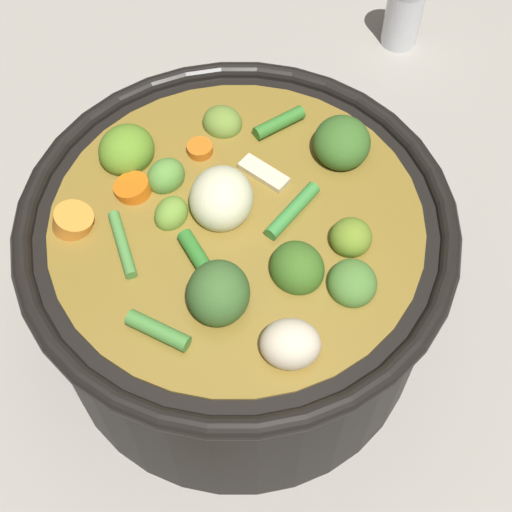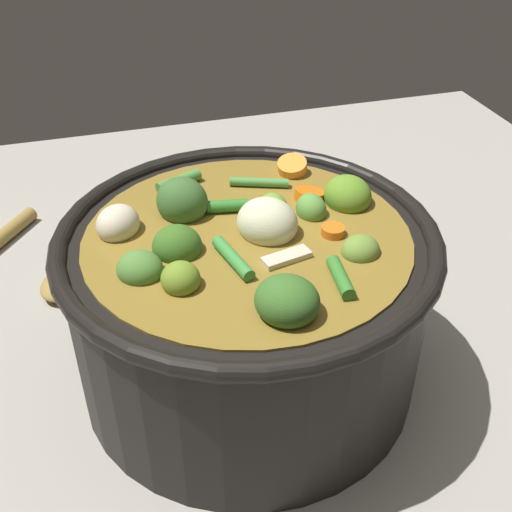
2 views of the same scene
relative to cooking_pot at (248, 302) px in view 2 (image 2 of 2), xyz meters
name	(u,v)px [view 2 (image 2 of 2)]	position (x,y,z in m)	size (l,w,h in m)	color
ground_plane	(249,370)	(0.00, 0.00, -0.08)	(1.10, 1.10, 0.00)	#9E998E
cooking_pot	(248,302)	(0.00, 0.00, 0.00)	(0.30, 0.30, 0.18)	black
wooden_spoon	(25,270)	(0.19, -0.20, -0.07)	(0.21, 0.20, 0.02)	olive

